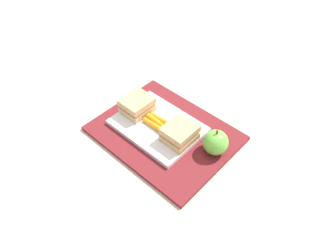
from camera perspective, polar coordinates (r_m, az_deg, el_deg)
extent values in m
plane|color=#B7AD99|center=(0.87, -0.61, -1.52)|extent=(2.40, 2.40, 0.00)
cube|color=maroon|center=(0.86, -0.61, -1.30)|extent=(0.36, 0.28, 0.01)
cube|color=white|center=(0.87, -1.83, 0.01)|extent=(0.23, 0.17, 0.01)
cube|color=tan|center=(0.90, -5.45, 3.09)|extent=(0.07, 0.08, 0.02)
cube|color=pink|center=(0.89, -5.50, 3.71)|extent=(0.07, 0.07, 0.01)
cube|color=tan|center=(0.88, -5.56, 4.33)|extent=(0.07, 0.08, 0.02)
cube|color=tan|center=(0.82, 2.09, -1.91)|extent=(0.07, 0.08, 0.02)
cube|color=pink|center=(0.81, 2.11, -1.29)|extent=(0.07, 0.07, 0.01)
cube|color=tan|center=(0.80, 2.13, -0.66)|extent=(0.07, 0.08, 0.02)
cylinder|color=orange|center=(0.85, -2.50, 0.09)|extent=(0.08, 0.01, 0.02)
cylinder|color=orange|center=(0.86, -1.91, 0.65)|extent=(0.08, 0.01, 0.02)
cylinder|color=orange|center=(0.87, -1.15, 1.05)|extent=(0.08, 0.01, 0.02)
sphere|color=#66B742|center=(0.80, 8.42, -2.90)|extent=(0.06, 0.06, 0.06)
cylinder|color=brown|center=(0.77, 8.71, -1.09)|extent=(0.01, 0.01, 0.01)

